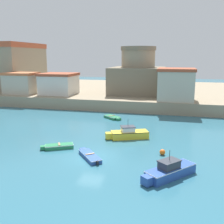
{
  "coord_description": "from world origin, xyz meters",
  "views": [
    {
      "loc": [
        8.04,
        -23.64,
        9.97
      ],
      "look_at": [
        -0.87,
        12.62,
        2.0
      ],
      "focal_mm": 42.0,
      "sensor_mm": 36.0,
      "label": 1
    }
  ],
  "objects_px": {
    "dinghy_green_0": "(58,146)",
    "church": "(9,63)",
    "mooring_buoy": "(162,152)",
    "dinghy_blue_4": "(90,156)",
    "dinghy_green_5": "(112,117)",
    "harbor_shed_mid_row": "(176,84)",
    "harbor_shed_near_wharf": "(59,84)",
    "fortress": "(138,76)",
    "motorboat_yellow_1": "(128,134)",
    "motorboat_blue_2": "(169,171)",
    "harbor_shed_far_end": "(21,83)"
  },
  "relations": [
    {
      "from": "dinghy_green_0",
      "to": "church",
      "type": "relative_size",
      "value": 0.2
    },
    {
      "from": "dinghy_green_0",
      "to": "mooring_buoy",
      "type": "bearing_deg",
      "value": 3.96
    },
    {
      "from": "dinghy_blue_4",
      "to": "dinghy_green_5",
      "type": "distance_m",
      "value": 17.05
    },
    {
      "from": "dinghy_blue_4",
      "to": "harbor_shed_mid_row",
      "type": "height_order",
      "value": "harbor_shed_mid_row"
    },
    {
      "from": "church",
      "to": "harbor_shed_near_wharf",
      "type": "height_order",
      "value": "church"
    },
    {
      "from": "dinghy_green_0",
      "to": "fortress",
      "type": "distance_m",
      "value": 31.47
    },
    {
      "from": "church",
      "to": "harbor_shed_mid_row",
      "type": "bearing_deg",
      "value": -13.36
    },
    {
      "from": "dinghy_green_0",
      "to": "motorboat_yellow_1",
      "type": "distance_m",
      "value": 8.79
    },
    {
      "from": "motorboat_blue_2",
      "to": "dinghy_blue_4",
      "type": "height_order",
      "value": "motorboat_blue_2"
    },
    {
      "from": "dinghy_blue_4",
      "to": "harbor_shed_far_end",
      "type": "height_order",
      "value": "harbor_shed_far_end"
    },
    {
      "from": "dinghy_green_5",
      "to": "mooring_buoy",
      "type": "height_order",
      "value": "mooring_buoy"
    },
    {
      "from": "harbor_shed_near_wharf",
      "to": "harbor_shed_far_end",
      "type": "height_order",
      "value": "harbor_shed_far_end"
    },
    {
      "from": "harbor_shed_mid_row",
      "to": "motorboat_blue_2",
      "type": "bearing_deg",
      "value": -90.31
    },
    {
      "from": "mooring_buoy",
      "to": "harbor_shed_far_end",
      "type": "bearing_deg",
      "value": 142.9
    },
    {
      "from": "dinghy_green_0",
      "to": "church",
      "type": "bearing_deg",
      "value": 130.85
    },
    {
      "from": "dinghy_green_0",
      "to": "dinghy_green_5",
      "type": "distance_m",
      "value": 15.35
    },
    {
      "from": "mooring_buoy",
      "to": "harbor_shed_far_end",
      "type": "distance_m",
      "value": 39.1
    },
    {
      "from": "dinghy_green_0",
      "to": "motorboat_blue_2",
      "type": "xyz_separation_m",
      "value": [
        12.12,
        -4.24,
        0.32
      ]
    },
    {
      "from": "dinghy_blue_4",
      "to": "harbor_shed_near_wharf",
      "type": "bearing_deg",
      "value": 120.15
    },
    {
      "from": "church",
      "to": "dinghy_blue_4",
      "type": "bearing_deg",
      "value": -46.72
    },
    {
      "from": "dinghy_green_0",
      "to": "motorboat_yellow_1",
      "type": "xyz_separation_m",
      "value": [
        6.83,
        5.52,
        0.32
      ]
    },
    {
      "from": "motorboat_blue_2",
      "to": "dinghy_green_0",
      "type": "bearing_deg",
      "value": 160.7
    },
    {
      "from": "motorboat_blue_2",
      "to": "harbor_shed_far_end",
      "type": "height_order",
      "value": "harbor_shed_far_end"
    },
    {
      "from": "dinghy_green_5",
      "to": "harbor_shed_near_wharf",
      "type": "relative_size",
      "value": 0.46
    },
    {
      "from": "fortress",
      "to": "harbor_shed_mid_row",
      "type": "bearing_deg",
      "value": -42.09
    },
    {
      "from": "motorboat_blue_2",
      "to": "motorboat_yellow_1",
      "type": "bearing_deg",
      "value": 118.44
    },
    {
      "from": "dinghy_green_5",
      "to": "mooring_buoy",
      "type": "xyz_separation_m",
      "value": [
        8.81,
        -14.37,
        0.06
      ]
    },
    {
      "from": "church",
      "to": "harbor_shed_mid_row",
      "type": "height_order",
      "value": "church"
    },
    {
      "from": "mooring_buoy",
      "to": "church",
      "type": "distance_m",
      "value": 52.07
    },
    {
      "from": "dinghy_green_0",
      "to": "harbor_shed_far_end",
      "type": "relative_size",
      "value": 0.54
    },
    {
      "from": "motorboat_blue_2",
      "to": "harbor_shed_far_end",
      "type": "relative_size",
      "value": 0.74
    },
    {
      "from": "harbor_shed_mid_row",
      "to": "harbor_shed_far_end",
      "type": "distance_m",
      "value": 32.02
    },
    {
      "from": "church",
      "to": "motorboat_yellow_1",
      "type": "bearing_deg",
      "value": -37.91
    },
    {
      "from": "harbor_shed_mid_row",
      "to": "mooring_buoy",
      "type": "bearing_deg",
      "value": -92.5
    },
    {
      "from": "fortress",
      "to": "harbor_shed_near_wharf",
      "type": "bearing_deg",
      "value": -162.71
    },
    {
      "from": "motorboat_yellow_1",
      "to": "motorboat_blue_2",
      "type": "relative_size",
      "value": 1.11
    },
    {
      "from": "dinghy_green_0",
      "to": "harbor_shed_mid_row",
      "type": "height_order",
      "value": "harbor_shed_mid_row"
    },
    {
      "from": "dinghy_green_0",
      "to": "harbor_shed_near_wharf",
      "type": "relative_size",
      "value": 0.5
    },
    {
      "from": "church",
      "to": "harbor_shed_near_wharf",
      "type": "distance_m",
      "value": 18.95
    },
    {
      "from": "harbor_shed_mid_row",
      "to": "harbor_shed_near_wharf",
      "type": "bearing_deg",
      "value": 174.65
    },
    {
      "from": "dinghy_green_0",
      "to": "harbor_shed_far_end",
      "type": "height_order",
      "value": "harbor_shed_far_end"
    },
    {
      "from": "church",
      "to": "dinghy_green_0",
      "type": "bearing_deg",
      "value": -49.15
    },
    {
      "from": "harbor_shed_near_wharf",
      "to": "harbor_shed_far_end",
      "type": "xyz_separation_m",
      "value": [
        -8.0,
        -1.47,
        0.06
      ]
    },
    {
      "from": "dinghy_blue_4",
      "to": "dinghy_green_0",
      "type": "bearing_deg",
      "value": 156.94
    },
    {
      "from": "dinghy_green_5",
      "to": "harbor_shed_mid_row",
      "type": "distance_m",
      "value": 13.72
    },
    {
      "from": "motorboat_yellow_1",
      "to": "harbor_shed_near_wharf",
      "type": "height_order",
      "value": "harbor_shed_near_wharf"
    },
    {
      "from": "harbor_shed_near_wharf",
      "to": "harbor_shed_mid_row",
      "type": "bearing_deg",
      "value": -5.35
    },
    {
      "from": "dinghy_green_0",
      "to": "dinghy_green_5",
      "type": "height_order",
      "value": "dinghy_green_0"
    },
    {
      "from": "dinghy_green_0",
      "to": "harbor_shed_near_wharf",
      "type": "xyz_separation_m",
      "value": [
        -11.73,
        25.71,
        4.08
      ]
    },
    {
      "from": "harbor_shed_far_end",
      "to": "motorboat_yellow_1",
      "type": "bearing_deg",
      "value": -35.17
    }
  ]
}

